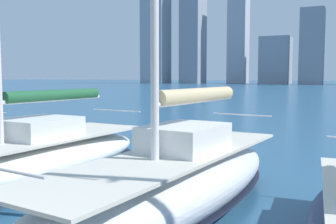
{
  "coord_description": "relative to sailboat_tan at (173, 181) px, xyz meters",
  "views": [
    {
      "loc": [
        -3.52,
        0.66,
        2.93
      ],
      "look_at": [
        -0.02,
        -6.66,
        2.2
      ],
      "focal_mm": 42.0,
      "sensor_mm": 36.0,
      "label": 1
    }
  ],
  "objects": [
    {
      "name": "sailboat_forest",
      "position": [
        4.77,
        -0.61,
        -0.06
      ],
      "size": [
        3.48,
        9.49,
        12.78
      ],
      "color": "white",
      "rests_on": "ground"
    },
    {
      "name": "sailboat_tan",
      "position": [
        0.0,
        0.0,
        0.0
      ],
      "size": [
        3.25,
        8.87,
        11.45
      ],
      "color": "silver",
      "rests_on": "ground"
    }
  ]
}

